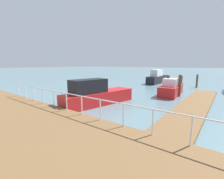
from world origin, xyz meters
name	(u,v)px	position (x,y,z in m)	size (l,w,h in m)	color
ground_plane	(48,94)	(0.00, 20.00, 0.00)	(300.00, 300.00, 0.00)	slate
floating_dock	(195,105)	(4.10, 6.41, 0.09)	(15.20, 2.00, 0.18)	brown
boardwalk_railing	(153,115)	(-3.15, 6.81, 1.22)	(0.06, 24.92, 1.08)	white
dock_piling_0	(197,81)	(15.10, 7.94, 0.91)	(0.24, 0.24, 1.81)	brown
dock_piling_2	(179,86)	(7.35, 8.36, 1.08)	(0.30, 0.30, 2.16)	brown
dock_piling_3	(181,82)	(14.10, 9.76, 0.80)	(0.35, 0.35, 1.61)	brown
dock_piling_5	(168,85)	(7.41, 9.51, 1.03)	(0.27, 0.27, 2.06)	#473826
moored_boat_0	(157,78)	(16.90, 14.22, 0.87)	(6.91, 1.55, 2.31)	black
moored_boat_1	(171,89)	(7.56, 9.20, 0.66)	(4.81, 1.95, 1.77)	red
moored_boat_3	(96,95)	(0.00, 12.80, 0.79)	(6.41, 2.72, 2.08)	red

